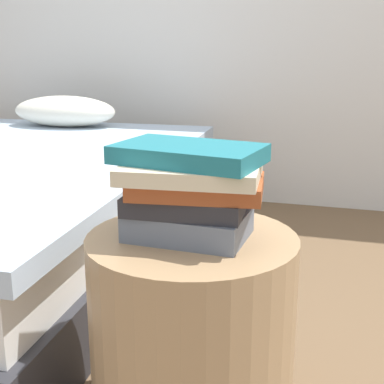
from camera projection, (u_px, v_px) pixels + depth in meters
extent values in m
ellipsoid|color=silver|center=(65.00, 111.00, 2.88)|extent=(0.57, 0.30, 0.16)
cylinder|color=tan|center=(192.00, 338.00, 1.24)|extent=(0.46, 0.46, 0.49)
cube|color=slate|center=(189.00, 224.00, 1.17)|extent=(0.26, 0.18, 0.06)
cube|color=#28282D|center=(187.00, 203.00, 1.16)|extent=(0.25, 0.18, 0.04)
cube|color=#994723|center=(197.00, 186.00, 1.14)|extent=(0.29, 0.21, 0.03)
cube|color=beige|center=(191.00, 171.00, 1.13)|extent=(0.30, 0.23, 0.03)
cube|color=#1E727F|center=(188.00, 154.00, 1.12)|extent=(0.32, 0.23, 0.04)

